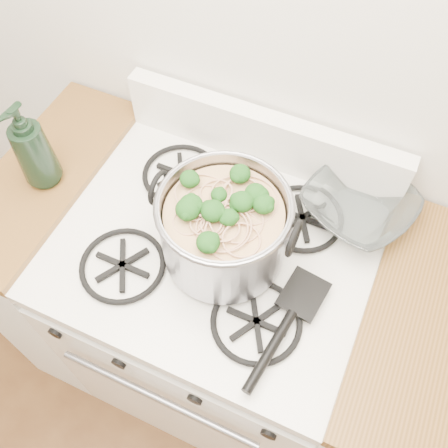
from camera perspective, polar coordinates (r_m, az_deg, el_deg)
gas_range at (r=1.63m, az=-0.84°, el=-10.68°), size 0.76×0.66×0.92m
counter_left at (r=1.77m, az=-15.83°, el=-3.61°), size 0.25×0.65×0.92m
stock_pot at (r=1.10m, az=-0.00°, el=-0.51°), size 0.32×0.29×0.20m
spatula at (r=1.13m, az=9.13°, el=-7.76°), size 0.33×0.35×0.02m
glass_bowl at (r=1.27m, az=14.99°, el=1.65°), size 0.14×0.14×0.03m
bottle at (r=1.30m, az=-21.19°, el=8.34°), size 0.11×0.11×0.25m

